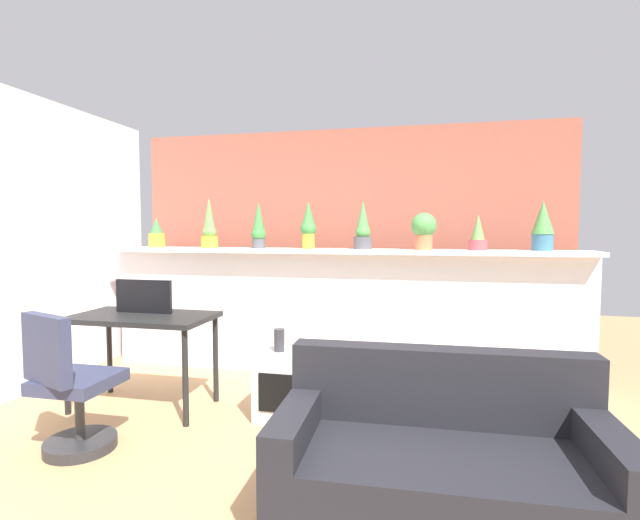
# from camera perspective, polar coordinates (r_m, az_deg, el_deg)

# --- Properties ---
(ground_plane) EXTENTS (12.00, 12.00, 0.00)m
(ground_plane) POSITION_cam_1_polar(r_m,az_deg,el_deg) (2.91, -6.29, -25.55)
(ground_plane) COLOR tan
(divider_wall) EXTENTS (4.62, 0.16, 1.20)m
(divider_wall) POSITION_cam_1_polar(r_m,az_deg,el_deg) (4.55, 1.86, -6.67)
(divider_wall) COLOR white
(divider_wall) RESTS_ON ground
(plant_shelf) EXTENTS (4.62, 0.39, 0.04)m
(plant_shelf) POSITION_cam_1_polar(r_m,az_deg,el_deg) (4.44, 1.78, 1.11)
(plant_shelf) COLOR white
(plant_shelf) RESTS_ON divider_wall
(brick_wall_behind) EXTENTS (4.62, 0.10, 2.50)m
(brick_wall_behind) POSITION_cam_1_polar(r_m,az_deg,el_deg) (5.07, 3.13, 1.81)
(brick_wall_behind) COLOR #9E5442
(brick_wall_behind) RESTS_ON ground
(potted_plant_0) EXTENTS (0.16, 0.16, 0.31)m
(potted_plant_0) POSITION_cam_1_polar(r_m,az_deg,el_deg) (5.13, -19.49, 2.95)
(potted_plant_0) COLOR gold
(potted_plant_0) RESTS_ON plant_shelf
(potted_plant_1) EXTENTS (0.17, 0.17, 0.51)m
(potted_plant_1) POSITION_cam_1_polar(r_m,az_deg,el_deg) (4.81, -13.49, 3.92)
(potted_plant_1) COLOR gold
(potted_plant_1) RESTS_ON plant_shelf
(potted_plant_2) EXTENTS (0.15, 0.15, 0.46)m
(potted_plant_2) POSITION_cam_1_polar(r_m,az_deg,el_deg) (4.66, -7.59, 4.02)
(potted_plant_2) COLOR #4C4C51
(potted_plant_2) RESTS_ON plant_shelf
(potted_plant_3) EXTENTS (0.15, 0.15, 0.45)m
(potted_plant_3) POSITION_cam_1_polar(r_m,az_deg,el_deg) (4.46, -1.45, 4.29)
(potted_plant_3) COLOR gold
(potted_plant_3) RESTS_ON plant_shelf
(potted_plant_4) EXTENTS (0.17, 0.17, 0.46)m
(potted_plant_4) POSITION_cam_1_polar(r_m,az_deg,el_deg) (4.39, 5.31, 3.77)
(potted_plant_4) COLOR #4C4C51
(potted_plant_4) RESTS_ON plant_shelf
(potted_plant_5) EXTENTS (0.23, 0.23, 0.34)m
(potted_plant_5) POSITION_cam_1_polar(r_m,az_deg,el_deg) (4.33, 12.68, 3.74)
(potted_plant_5) COLOR #C66B42
(potted_plant_5) RESTS_ON plant_shelf
(potted_plant_6) EXTENTS (0.16, 0.16, 0.32)m
(potted_plant_6) POSITION_cam_1_polar(r_m,az_deg,el_deg) (4.36, 18.90, 2.93)
(potted_plant_6) COLOR #B7474C
(potted_plant_6) RESTS_ON plant_shelf
(potted_plant_7) EXTENTS (0.19, 0.19, 0.44)m
(potted_plant_7) POSITION_cam_1_polar(r_m,az_deg,el_deg) (4.51, 25.78, 3.89)
(potted_plant_7) COLOR #386B84
(potted_plant_7) RESTS_ON plant_shelf
(desk) EXTENTS (1.10, 0.60, 0.75)m
(desk) POSITION_cam_1_polar(r_m,az_deg,el_deg) (3.95, -21.01, -7.52)
(desk) COLOR black
(desk) RESTS_ON ground
(tv_monitor) EXTENTS (0.48, 0.04, 0.27)m
(tv_monitor) POSITION_cam_1_polar(r_m,az_deg,el_deg) (4.00, -20.90, -4.20)
(tv_monitor) COLOR black
(tv_monitor) RESTS_ON desk
(office_chair) EXTENTS (0.50, 0.51, 0.91)m
(office_chair) POSITION_cam_1_polar(r_m,az_deg,el_deg) (3.43, -28.44, -14.24)
(office_chair) COLOR #262628
(office_chair) RESTS_ON ground
(side_cube_shelf) EXTENTS (0.40, 0.41, 0.50)m
(side_cube_shelf) POSITION_cam_1_polar(r_m,az_deg,el_deg) (3.64, -4.31, -15.04)
(side_cube_shelf) COLOR silver
(side_cube_shelf) RESTS_ON ground
(vase_on_shelf) EXTENTS (0.08, 0.08, 0.17)m
(vase_on_shelf) POSITION_cam_1_polar(r_m,az_deg,el_deg) (3.57, -5.04, -9.80)
(vase_on_shelf) COLOR #2D2D33
(vase_on_shelf) RESTS_ON side_cube_shelf
(couch) EXTENTS (1.58, 0.80, 0.80)m
(couch) POSITION_cam_1_polar(r_m,az_deg,el_deg) (2.49, 14.72, -23.55)
(couch) COLOR black
(couch) RESTS_ON ground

